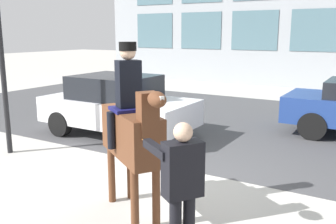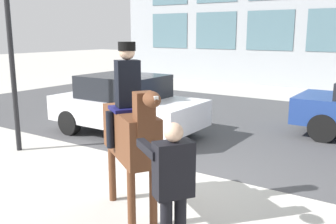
# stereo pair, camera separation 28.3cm
# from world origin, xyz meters

# --- Properties ---
(ground_plane) EXTENTS (80.00, 80.00, 0.00)m
(ground_plane) POSITION_xyz_m (0.00, 0.00, 0.00)
(ground_plane) COLOR #B2AFA8
(road_surface) EXTENTS (23.22, 8.50, 0.01)m
(road_surface) POSITION_xyz_m (0.00, 4.75, 0.00)
(road_surface) COLOR #444447
(road_surface) RESTS_ON ground_plane
(mounted_horse_lead) EXTENTS (1.63, 1.23, 2.47)m
(mounted_horse_lead) POSITION_xyz_m (0.03, -1.44, 1.27)
(mounted_horse_lead) COLOR #59331E
(mounted_horse_lead) RESTS_ON ground_plane
(pedestrian_bystander) EXTENTS (0.90, 0.50, 1.71)m
(pedestrian_bystander) POSITION_xyz_m (1.30, -2.33, 1.01)
(pedestrian_bystander) COLOR black
(pedestrian_bystander) RESTS_ON ground_plane
(street_car_near_lane) EXTENTS (3.91, 1.96, 1.54)m
(street_car_near_lane) POSITION_xyz_m (-2.86, 1.89, 0.79)
(street_car_near_lane) COLOR silver
(street_car_near_lane) RESTS_ON ground_plane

